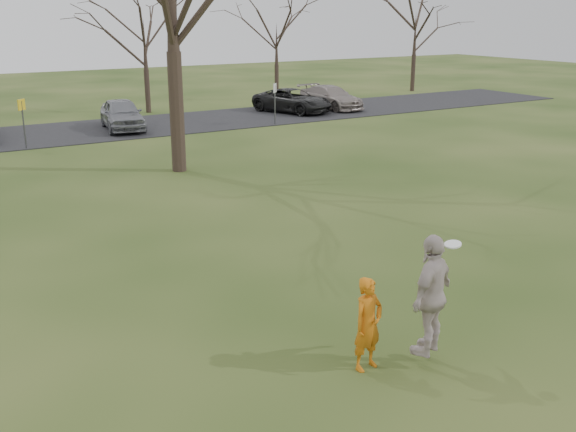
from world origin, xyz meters
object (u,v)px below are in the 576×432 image
at_px(catching_play, 432,295).
at_px(car_7, 331,97).
at_px(player_defender, 368,324).
at_px(car_4, 122,114).
at_px(car_6, 293,101).

bearing_deg(catching_play, car_7, 58.69).
xyz_separation_m(player_defender, catching_play, (0.95, -0.39, 0.44)).
height_order(player_defender, car_4, player_defender).
bearing_deg(catching_play, player_defender, 157.95).
xyz_separation_m(player_defender, car_7, (16.34, 24.91, -0.08)).
relative_size(car_4, car_6, 0.92).
bearing_deg(player_defender, catching_play, -30.87).
height_order(car_6, car_7, car_7).
bearing_deg(car_6, car_7, -17.72).
bearing_deg(car_4, car_6, 12.28).
bearing_deg(car_6, player_defender, -138.79).
xyz_separation_m(car_4, car_7, (12.72, 0.77, -0.08)).
bearing_deg(car_7, catching_play, -127.67).
distance_m(car_4, car_7, 12.75).
bearing_deg(car_4, player_defender, -90.04).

